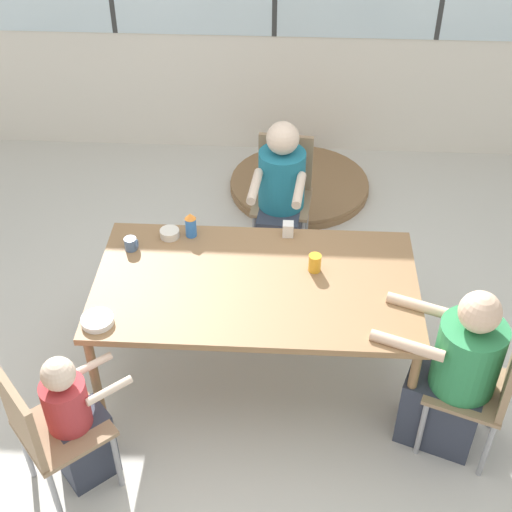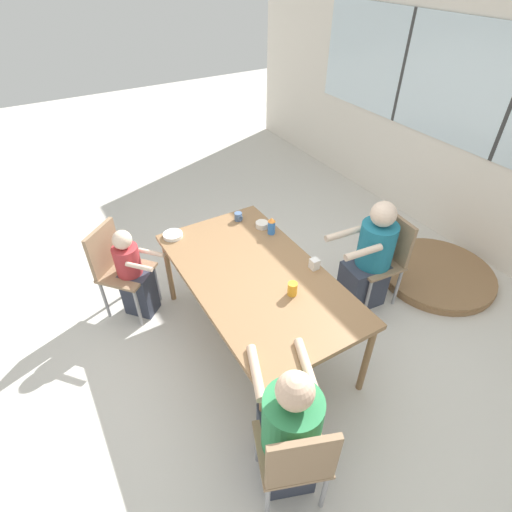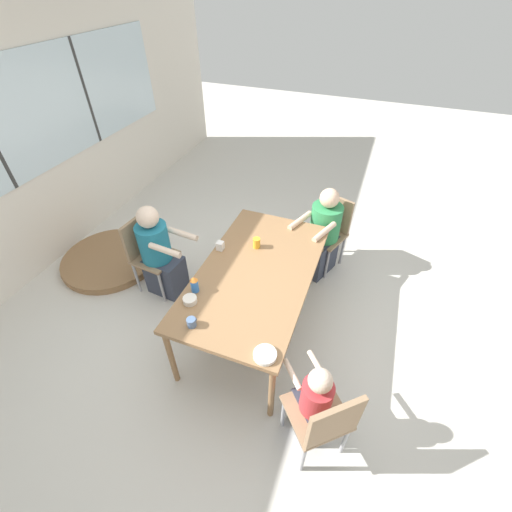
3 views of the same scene
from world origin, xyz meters
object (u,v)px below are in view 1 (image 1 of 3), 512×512
at_px(juice_glass, 315,263).
at_px(milk_carton_small, 288,229).
at_px(person_woman_green_shirt, 280,203).
at_px(person_man_blue_shirt, 454,378).
at_px(chair_for_man_blue_shirt, 489,382).
at_px(coffee_mug, 131,244).
at_px(chair_for_woman_green_shirt, 284,185).
at_px(sippy_cup, 191,224).
at_px(folded_table_stack, 299,185).
at_px(bowl_cereal, 97,320).
at_px(person_toddler, 77,425).
at_px(chair_for_toddler, 43,427).
at_px(bowl_white_shallow, 170,233).

distance_m(juice_glass, milk_carton_small, 0.35).
relative_size(person_woman_green_shirt, person_man_blue_shirt, 1.02).
height_order(chair_for_man_blue_shirt, coffee_mug, chair_for_man_blue_shirt).
xyz_separation_m(chair_for_woman_green_shirt, person_woman_green_shirt, (-0.02, -0.17, -0.03)).
relative_size(sippy_cup, folded_table_stack, 0.14).
height_order(coffee_mug, bowl_cereal, coffee_mug).
height_order(chair_for_man_blue_shirt, juice_glass, chair_for_man_blue_shirt).
xyz_separation_m(chair_for_man_blue_shirt, person_woman_green_shirt, (-1.11, 1.58, -0.03)).
bearing_deg(juice_glass, person_man_blue_shirt, -34.95).
bearing_deg(chair_for_woman_green_shirt, milk_carton_small, 98.24).
bearing_deg(coffee_mug, person_toddler, -96.88).
distance_m(chair_for_man_blue_shirt, chair_for_toddler, 2.22).
height_order(person_woman_green_shirt, person_toddler, person_woman_green_shirt).
xyz_separation_m(chair_for_toddler, bowl_cereal, (0.18, 0.49, 0.24)).
bearing_deg(chair_for_man_blue_shirt, chair_for_toddler, 121.10).
relative_size(chair_for_man_blue_shirt, person_toddler, 0.98).
distance_m(person_toddler, sippy_cup, 1.30).
height_order(coffee_mug, bowl_white_shallow, coffee_mug).
relative_size(coffee_mug, juice_glass, 0.74).
distance_m(person_man_blue_shirt, sippy_cup, 1.70).
relative_size(person_toddler, coffee_mug, 11.54).
height_order(milk_carton_small, bowl_white_shallow, milk_carton_small).
bearing_deg(person_man_blue_shirt, chair_for_toddler, 123.54).
height_order(person_man_blue_shirt, coffee_mug, person_man_blue_shirt).
bearing_deg(milk_carton_small, chair_for_toddler, -131.47).
relative_size(person_woman_green_shirt, milk_carton_small, 12.58).
bearing_deg(chair_for_man_blue_shirt, chair_for_woman_green_shirt, 52.64).
xyz_separation_m(juice_glass, bowl_cereal, (-1.11, -0.48, -0.03)).
distance_m(chair_for_woman_green_shirt, sippy_cup, 1.08).
relative_size(person_toddler, juice_glass, 8.58).
distance_m(coffee_mug, folded_table_stack, 2.16).
distance_m(chair_for_toddler, person_woman_green_shirt, 2.26).
bearing_deg(chair_for_woman_green_shirt, folded_table_stack, -94.14).
bearing_deg(person_toddler, milk_carton_small, 97.78).
distance_m(chair_for_woman_green_shirt, person_man_blue_shirt, 1.93).
bearing_deg(folded_table_stack, coffee_mug, -118.86).
bearing_deg(coffee_mug, milk_carton_small, 11.49).
distance_m(person_man_blue_shirt, bowl_white_shallow, 1.79).
relative_size(chair_for_woman_green_shirt, sippy_cup, 5.52).
bearing_deg(person_toddler, person_man_blue_shirt, 59.07).
bearing_deg(folded_table_stack, bowl_cereal, -113.49).
bearing_deg(milk_carton_small, coffee_mug, -168.51).
relative_size(person_man_blue_shirt, bowl_white_shallow, 9.34).
distance_m(person_toddler, juice_glass, 1.51).
bearing_deg(chair_for_woman_green_shirt, sippy_cup, 65.03).
height_order(bowl_cereal, folded_table_stack, bowl_cereal).
bearing_deg(chair_for_woman_green_shirt, person_toddler, 69.95).
xyz_separation_m(chair_for_man_blue_shirt, milk_carton_small, (-1.05, 0.89, 0.26)).
bearing_deg(folded_table_stack, chair_for_man_blue_shirt, -68.71).
height_order(person_man_blue_shirt, bowl_cereal, person_man_blue_shirt).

